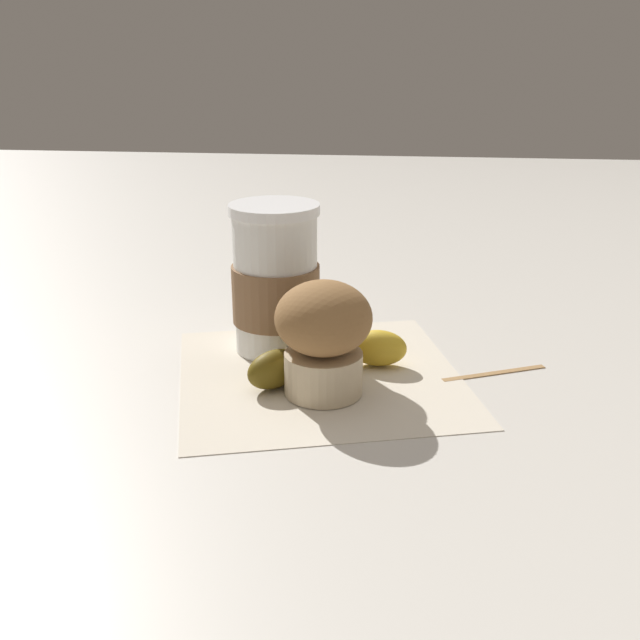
# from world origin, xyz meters

# --- Properties ---
(ground_plane) EXTENTS (3.00, 3.00, 0.00)m
(ground_plane) POSITION_xyz_m (0.00, 0.00, 0.00)
(ground_plane) COLOR beige
(paper_napkin) EXTENTS (0.33, 0.33, 0.00)m
(paper_napkin) POSITION_xyz_m (0.00, 0.00, 0.00)
(paper_napkin) COLOR beige
(paper_napkin) RESTS_ON ground_plane
(coffee_cup) EXTENTS (0.09, 0.09, 0.15)m
(coffee_cup) POSITION_xyz_m (-0.05, 0.06, 0.07)
(coffee_cup) COLOR white
(coffee_cup) RESTS_ON paper_napkin
(muffin) EXTENTS (0.09, 0.09, 0.11)m
(muffin) POSITION_xyz_m (0.01, -0.04, 0.06)
(muffin) COLOR beige
(muffin) RESTS_ON paper_napkin
(banana) EXTENTS (0.15, 0.11, 0.04)m
(banana) POSITION_xyz_m (0.01, 0.00, 0.02)
(banana) COLOR gold
(banana) RESTS_ON paper_napkin
(wooden_stirrer) EXTENTS (0.10, 0.05, 0.00)m
(wooden_stirrer) POSITION_xyz_m (0.17, 0.02, 0.00)
(wooden_stirrer) COLOR #9E7547
(wooden_stirrer) RESTS_ON ground_plane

